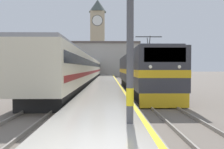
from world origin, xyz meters
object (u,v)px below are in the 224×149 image
(catenary_mast, at_px, (133,5))
(clock_tower, at_px, (98,35))
(locomotive_train, at_px, (139,72))
(passenger_train, at_px, (87,69))

(catenary_mast, xyz_separation_m, clock_tower, (-4.35, 67.14, 9.19))
(clock_tower, bearing_deg, locomotive_train, -82.86)
(passenger_train, height_order, catenary_mast, catenary_mast)
(locomotive_train, xyz_separation_m, passenger_train, (-6.69, 14.95, 0.19))
(passenger_train, bearing_deg, catenary_mast, -81.39)
(locomotive_train, bearing_deg, passenger_train, 114.12)
(locomotive_train, relative_size, catenary_mast, 2.45)
(locomotive_train, distance_m, passenger_train, 16.38)
(locomotive_train, relative_size, clock_tower, 0.77)
(passenger_train, relative_size, clock_tower, 2.10)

